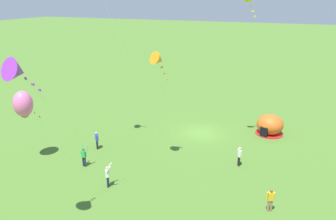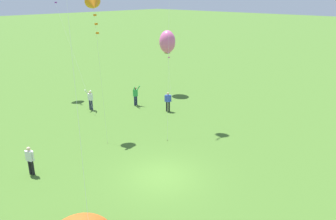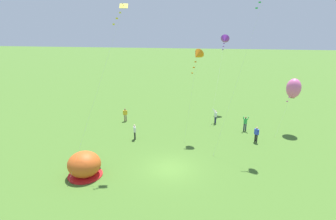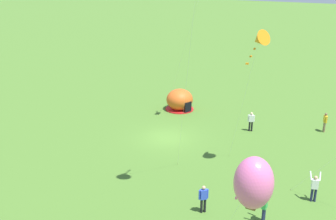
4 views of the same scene
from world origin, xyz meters
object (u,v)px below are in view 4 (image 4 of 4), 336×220
at_px(person_arms_raised, 264,206).
at_px(person_strolling, 325,121).
at_px(person_flying_kite, 315,187).
at_px(popup_tent, 180,100).
at_px(kite_orange, 259,40).
at_px(person_near_tent, 251,121).
at_px(person_watching_sky, 203,198).
at_px(kite_pink, 254,183).

bearing_deg(person_arms_raised, person_strolling, 177.50).
bearing_deg(person_strolling, person_arms_raised, -2.50).
bearing_deg(person_flying_kite, person_arms_raised, -29.47).
height_order(popup_tent, kite_orange, kite_orange).
bearing_deg(person_flying_kite, person_near_tent, -141.61).
xyz_separation_m(popup_tent, kite_orange, (8.24, 10.06, 8.02)).
height_order(person_watching_sky, person_flying_kite, person_flying_kite).
relative_size(popup_tent, person_near_tent, 1.63).
distance_m(popup_tent, person_flying_kite, 18.13).
xyz_separation_m(person_near_tent, person_watching_sky, (13.00, 1.60, 0.00)).
height_order(popup_tent, person_watching_sky, popup_tent).
bearing_deg(person_arms_raised, kite_pink, 8.47).
bearing_deg(kite_pink, person_near_tent, -161.91).
relative_size(person_near_tent, kite_orange, 0.18).
relative_size(kite_pink, kite_orange, 0.65).
relative_size(person_arms_raised, kite_orange, 0.20).
bearing_deg(person_near_tent, person_flying_kite, 38.39).
bearing_deg(person_arms_raised, kite_orange, -154.32).
bearing_deg(popup_tent, person_arms_raised, 42.53).
bearing_deg(person_strolling, kite_orange, -19.90).
height_order(person_arms_raised, person_strolling, person_arms_raised).
xyz_separation_m(person_arms_raised, kite_orange, (-5.73, -2.76, 8.02)).
bearing_deg(person_watching_sky, kite_orange, 175.52).
height_order(person_arms_raised, person_watching_sky, person_arms_raised).
bearing_deg(person_strolling, kite_pink, 0.25).
bearing_deg(person_strolling, person_flying_kite, 6.48).
distance_m(person_strolling, person_watching_sky, 16.49).
bearing_deg(kite_pink, popup_tent, -144.48).
xyz_separation_m(person_strolling, kite_orange, (9.44, -3.42, 8.06)).
xyz_separation_m(popup_tent, person_strolling, (-1.20, 13.48, -0.03)).
height_order(person_strolling, person_flying_kite, person_flying_kite).
bearing_deg(person_arms_raised, person_flying_kite, 150.53).
height_order(person_arms_raised, person_flying_kite, same).
xyz_separation_m(person_arms_raised, person_near_tent, (-12.17, -4.87, -0.03)).
xyz_separation_m(kite_pink, kite_orange, (-10.76, -3.51, 3.82)).
bearing_deg(person_watching_sky, person_strolling, 166.20).
bearing_deg(kite_orange, kite_pink, 18.04).
distance_m(person_watching_sky, kite_orange, 10.41).
xyz_separation_m(person_flying_kite, kite_orange, (-2.22, -4.74, 8.02)).
distance_m(person_arms_raised, person_strolling, 15.19).
bearing_deg(person_arms_raised, person_near_tent, -158.19).
relative_size(popup_tent, kite_orange, 0.29).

